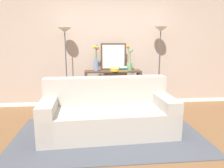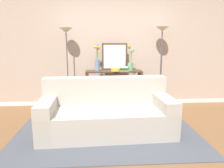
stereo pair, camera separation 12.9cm
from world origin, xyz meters
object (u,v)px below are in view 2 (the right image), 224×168
floor_lamp_left (67,46)px  vase_tall_flowers (97,60)px  wall_mirror (115,57)px  vase_short_flowers (131,62)px  console_table (114,83)px  book_row_under_console (98,106)px  book_stack (124,69)px  couch (107,114)px  floor_lamp_right (162,45)px  fruit_bowl (116,70)px

floor_lamp_left → vase_tall_flowers: 0.71m
wall_mirror → floor_lamp_left: bearing=-173.1°
floor_lamp_left → wall_mirror: size_ratio=2.99×
floor_lamp_left → wall_mirror: 1.06m
floor_lamp_left → vase_short_flowers: (1.37, -0.02, -0.33)m
console_table → vase_tall_flowers: bearing=177.2°
vase_short_flowers → book_row_under_console: (-0.73, 0.01, -1.00)m
console_table → floor_lamp_left: size_ratio=0.70×
book_stack → console_table: bearing=158.4°
wall_mirror → book_stack: size_ratio=2.66×
couch → book_row_under_console: (-0.16, 1.24, -0.25)m
vase_short_flowers → book_stack: (-0.15, -0.08, -0.16)m
couch → floor_lamp_right: (1.25, 1.26, 1.10)m
console_table → fruit_bowl: (0.03, -0.10, 0.31)m
console_table → book_stack: book_stack is taller
couch → vase_short_flowers: 1.55m
vase_tall_flowers → book_stack: (0.57, -0.10, -0.19)m
vase_short_flowers → book_row_under_console: 1.24m
couch → floor_lamp_left: bearing=122.4°
vase_short_flowers → floor_lamp_left: bearing=179.3°
floor_lamp_left → book_row_under_console: size_ratio=6.33×
book_stack → book_row_under_console: size_ratio=0.80×
wall_mirror → console_table: bearing=-100.9°
wall_mirror → fruit_bowl: bearing=-88.8°
wall_mirror → book_stack: (0.19, -0.22, -0.25)m
console_table → book_row_under_console: 0.64m
couch → book_stack: (0.42, 1.16, 0.59)m
wall_mirror → vase_tall_flowers: 0.41m
book_stack → vase_short_flowers: bearing=26.9°
floor_lamp_right → vase_short_flowers: floor_lamp_right is taller
book_row_under_console → floor_lamp_left: bearing=179.0°
floor_lamp_right → book_stack: floor_lamp_right is taller
fruit_bowl → vase_short_flowers: bearing=15.6°
floor_lamp_right → book_row_under_console: size_ratio=6.44×
floor_lamp_right → vase_short_flowers: size_ratio=3.28×
vase_tall_flowers → vase_short_flowers: bearing=-1.8°
vase_tall_flowers → console_table: bearing=-2.8°
vase_short_flowers → book_row_under_console: size_ratio=1.96×
console_table → book_row_under_console: console_table is taller
console_table → book_stack: 0.39m
floor_lamp_left → fruit_bowl: 1.15m
floor_lamp_left → book_row_under_console: bearing=-1.0°
wall_mirror → vase_short_flowers: size_ratio=1.08×
vase_tall_flowers → couch: bearing=-83.0°
console_table → book_stack: (0.21, -0.08, 0.32)m
wall_mirror → book_row_under_console: size_ratio=2.12×
book_stack → floor_lamp_right: bearing=6.5°
book_row_under_console → vase_short_flowers: bearing=-0.4°
vase_short_flowers → fruit_bowl: vase_short_flowers is taller
wall_mirror → vase_short_flowers: wall_mirror is taller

